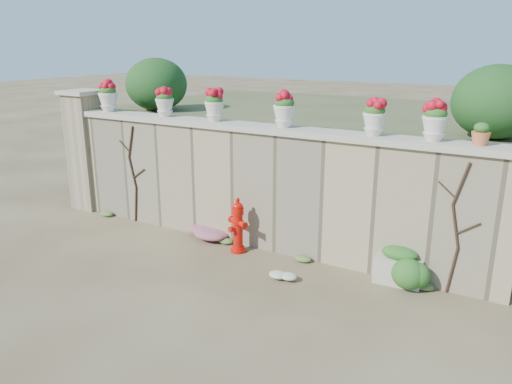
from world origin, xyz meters
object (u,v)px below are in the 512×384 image
Objects in this scene: urn_pot_0 at (108,97)px; terracotta_pot at (481,135)px; fire_hydrant at (238,225)px; planter_box at (399,266)px.

terracotta_pot is at bearing 0.00° from urn_pot_0.
fire_hydrant reaches higher than planter_box.
fire_hydrant is 1.36× the size of planter_box.
planter_box is 1.19× the size of urn_pot_0.
terracotta_pot is at bearing 30.51° from fire_hydrant.
fire_hydrant is 2.66m from planter_box.
terracotta_pot is (0.85, 0.25, 1.97)m from planter_box.
planter_box is at bearing -2.42° from urn_pot_0.
terracotta_pot reaches higher than fire_hydrant.
planter_box is at bearing 27.64° from fire_hydrant.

